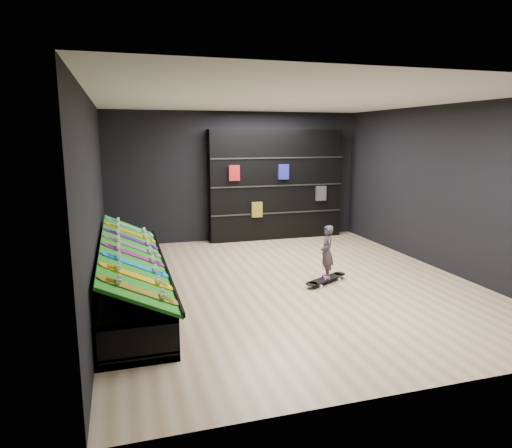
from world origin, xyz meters
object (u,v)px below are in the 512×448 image
object	(u,v)px
back_shelving	(276,185)
child	(327,262)
display_rack	(131,282)
floor_skateboard	(326,281)

from	to	relation	value
back_shelving	child	world-z (taller)	back_shelving
display_rack	back_shelving	xyz separation A→B (m)	(3.48, 3.32, 1.04)
display_rack	back_shelving	distance (m)	4.92
display_rack	child	world-z (taller)	child
back_shelving	floor_skateboard	world-z (taller)	back_shelving
floor_skateboard	child	xyz separation A→B (m)	(0.00, 0.00, 0.32)
floor_skateboard	child	bearing A→B (deg)	0.00
display_rack	floor_skateboard	xyz separation A→B (m)	(3.16, -0.22, -0.21)
back_shelving	floor_skateboard	size ratio (longest dim) A/B	3.30
back_shelving	child	size ratio (longest dim) A/B	5.97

